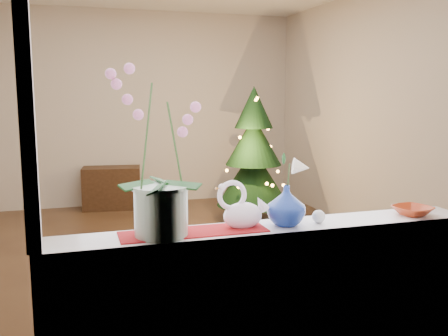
% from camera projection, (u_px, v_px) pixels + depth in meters
% --- Properties ---
extents(ground, '(5.00, 5.00, 0.00)m').
position_uv_depth(ground, '(175.00, 256.00, 4.85)').
color(ground, '#342115').
rests_on(ground, ground).
extents(wall_back, '(4.50, 0.10, 2.70)m').
position_uv_depth(wall_back, '(138.00, 109.00, 7.01)').
color(wall_back, beige).
rests_on(wall_back, ground).
extents(wall_front, '(4.50, 0.10, 2.70)m').
position_uv_depth(wall_front, '(280.00, 142.00, 2.28)').
color(wall_front, beige).
rests_on(wall_front, ground).
extents(wall_right, '(0.10, 5.00, 2.70)m').
position_uv_depth(wall_right, '(381.00, 114.00, 5.30)').
color(wall_right, beige).
rests_on(wall_right, ground).
extents(window_apron, '(2.20, 0.08, 0.88)m').
position_uv_depth(window_apron, '(274.00, 325.00, 2.46)').
color(window_apron, white).
rests_on(window_apron, ground).
extents(windowsill, '(2.20, 0.26, 0.04)m').
position_uv_depth(windowsill, '(268.00, 230.00, 2.47)').
color(windowsill, white).
rests_on(windowsill, window_apron).
extents(window_frame, '(2.22, 0.06, 1.60)m').
position_uv_depth(window_frame, '(279.00, 65.00, 2.26)').
color(window_frame, white).
rests_on(window_frame, windowsill).
extents(runner, '(0.70, 0.20, 0.01)m').
position_uv_depth(runner, '(194.00, 232.00, 2.36)').
color(runner, maroon).
rests_on(runner, windowsill).
extents(orchid_pot, '(0.33, 0.33, 0.78)m').
position_uv_depth(orchid_pot, '(160.00, 152.00, 2.24)').
color(orchid_pot, white).
rests_on(orchid_pot, windowsill).
extents(swan, '(0.29, 0.19, 0.23)m').
position_uv_depth(swan, '(243.00, 205.00, 2.42)').
color(swan, white).
rests_on(swan, windowsill).
extents(blue_vase, '(0.28, 0.28, 0.23)m').
position_uv_depth(blue_vase, '(286.00, 202.00, 2.47)').
color(blue_vase, navy).
rests_on(blue_vase, windowsill).
extents(lily, '(0.13, 0.07, 0.17)m').
position_uv_depth(lily, '(287.00, 162.00, 2.44)').
color(lily, silver).
rests_on(lily, blue_vase).
extents(paperweight, '(0.07, 0.07, 0.07)m').
position_uv_depth(paperweight, '(319.00, 216.00, 2.52)').
color(paperweight, silver).
rests_on(paperweight, windowsill).
extents(amber_dish, '(0.20, 0.20, 0.04)m').
position_uv_depth(amber_dish, '(413.00, 211.00, 2.69)').
color(amber_dish, '#992F12').
rests_on(amber_dish, windowsill).
extents(xmas_tree, '(1.18, 1.18, 1.65)m').
position_uv_depth(xmas_tree, '(253.00, 154.00, 6.13)').
color(xmas_tree, black).
rests_on(xmas_tree, ground).
extents(side_table, '(0.81, 0.48, 0.57)m').
position_uv_depth(side_table, '(112.00, 188.00, 6.81)').
color(side_table, black).
rests_on(side_table, ground).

